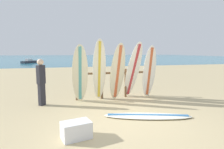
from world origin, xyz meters
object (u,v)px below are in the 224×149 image
at_px(surfboard_leaning_center_right, 149,72).
at_px(beachgoer_standing, 41,80).
at_px(surfboard_leaning_left, 99,70).
at_px(small_boat_offshore, 29,61).
at_px(surfboard_leaning_far_left, 80,74).
at_px(surfboard_leaning_center, 133,70).
at_px(surfboard_lying_on_sand, 148,116).
at_px(cooler_box, 76,130).
at_px(surfboard_leaning_center_left, 118,72).
at_px(surfboard_rack, 114,80).

bearing_deg(surfboard_leaning_center_right, beachgoer_standing, -178.84).
xyz_separation_m(surfboard_leaning_left, small_boat_offshore, (-6.64, 25.74, -0.89)).
bearing_deg(surfboard_leaning_far_left, surfboard_leaning_center, 3.32).
relative_size(surfboard_leaning_left, surfboard_lying_on_sand, 0.92).
bearing_deg(cooler_box, surfboard_leaning_far_left, 69.42).
relative_size(surfboard_leaning_center_right, small_boat_offshore, 0.71).
relative_size(surfboard_leaning_center, beachgoer_standing, 1.39).
bearing_deg(surfboard_leaning_center_right, surfboard_leaning_left, 177.95).
height_order(surfboard_leaning_center_right, small_boat_offshore, surfboard_leaning_center_right).
height_order(surfboard_leaning_far_left, beachgoer_standing, surfboard_leaning_far_left).
xyz_separation_m(surfboard_leaning_center, small_boat_offshore, (-7.97, 25.77, -0.85)).
distance_m(surfboard_leaning_center_left, beachgoer_standing, 2.69).
relative_size(surfboard_leaning_left, beachgoer_standing, 1.44).
height_order(surfboard_leaning_left, surfboard_leaning_center, surfboard_leaning_left).
bearing_deg(surfboard_leaning_center_left, small_boat_offshore, 105.71).
relative_size(surfboard_leaning_center, surfboard_leaning_center_right, 1.06).
bearing_deg(surfboard_leaning_center, beachgoer_standing, -177.84).
distance_m(surfboard_rack, surfboard_leaning_far_left, 1.45).
relative_size(surfboard_leaning_center_left, surfboard_leaning_center, 0.97).
bearing_deg(surfboard_leaning_center, surfboard_leaning_center_left, -166.55).
xyz_separation_m(surfboard_leaning_center_left, surfboard_leaning_center_right, (1.34, 0.12, -0.04)).
bearing_deg(surfboard_lying_on_sand, surfboard_leaning_center, 80.29).
relative_size(surfboard_lying_on_sand, beachgoer_standing, 1.57).
bearing_deg(surfboard_leaning_center_left, surfboard_leaning_center, 13.45).
relative_size(surfboard_leaning_far_left, small_boat_offshore, 0.71).
distance_m(surfboard_rack, surfboard_leaning_center_right, 1.43).
height_order(surfboard_leaning_center_left, beachgoer_standing, surfboard_leaning_center_left).
relative_size(surfboard_leaning_far_left, surfboard_leaning_center, 0.95).
xyz_separation_m(surfboard_leaning_center_right, cooler_box, (-3.06, -2.87, -0.86)).
bearing_deg(surfboard_leaning_left, beachgoer_standing, -175.69).
bearing_deg(surfboard_leaning_center_right, surfboard_lying_on_sand, -116.30).
xyz_separation_m(surfboard_rack, surfboard_leaning_left, (-0.63, -0.25, 0.43)).
bearing_deg(beachgoer_standing, small_boat_offshore, 100.10).
bearing_deg(surfboard_rack, surfboard_leaning_center_right, -13.43).
distance_m(surfboard_leaning_left, small_boat_offshore, 26.60).
distance_m(surfboard_rack, surfboard_leaning_center_left, 0.57).
bearing_deg(surfboard_leaning_center_right, surfboard_leaning_center, 176.12).
bearing_deg(beachgoer_standing, surfboard_leaning_center, 2.16).
height_order(surfboard_lying_on_sand, beachgoer_standing, beachgoer_standing).
relative_size(surfboard_leaning_far_left, surfboard_lying_on_sand, 0.83).
distance_m(surfboard_lying_on_sand, cooler_box, 2.18).
relative_size(surfboard_leaning_center_right, beachgoer_standing, 1.30).
distance_m(surfboard_leaning_center, beachgoer_standing, 3.37).
height_order(small_boat_offshore, cooler_box, small_boat_offshore).
distance_m(surfboard_rack, surfboard_leaning_center, 0.84).
xyz_separation_m(surfboard_leaning_center_right, small_boat_offshore, (-8.63, 25.81, -0.78)).
bearing_deg(surfboard_rack, cooler_box, -117.95).
bearing_deg(cooler_box, beachgoer_standing, 95.43).
relative_size(surfboard_leaning_center_left, beachgoer_standing, 1.35).
distance_m(surfboard_leaning_far_left, surfboard_leaning_center_left, 1.38).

